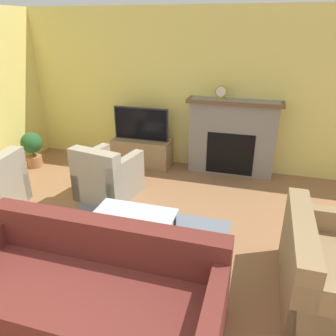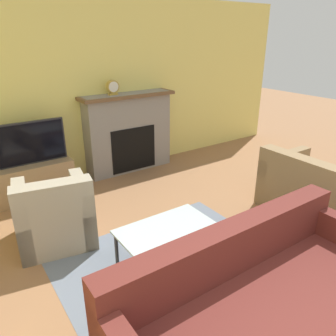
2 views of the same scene
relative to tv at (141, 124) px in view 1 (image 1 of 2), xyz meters
The scene contains 11 objects.
wall_back 0.90m from the tv, 28.23° to the left, with size 8.72×0.06×2.70m.
area_rug 2.65m from the tv, 73.28° to the right, with size 2.16×1.92×0.00m.
fireplace 1.61m from the tv, ahead, with size 1.55×0.38×1.28m.
tv_stand 0.54m from the tv, 90.00° to the left, with size 1.05×0.44×0.50m.
tv is the anchor object (origin of this frame).
couch_sectional 3.51m from the tv, 76.97° to the right, with size 2.30×0.97×0.82m.
couch_loveseat 3.85m from the tv, 42.37° to the right, with size 0.94×1.32×0.82m.
armchair_accent 1.36m from the tv, 93.71° to the right, with size 0.90×0.93×0.82m.
coffee_table 2.48m from the tv, 72.61° to the right, with size 0.96×0.72×0.38m.
potted_plant 2.02m from the tv, 161.93° to the right, with size 0.37×0.37×0.65m.
mantel_clock 1.50m from the tv, ahead, with size 0.19×0.07×0.22m.
Camera 1 is at (1.41, -0.96, 2.41)m, focal length 35.00 mm.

